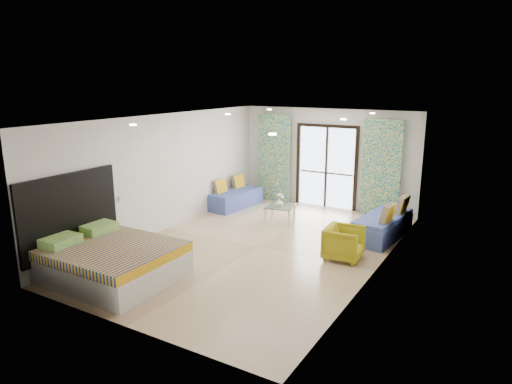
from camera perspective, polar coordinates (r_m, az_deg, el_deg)
The scene contains 24 objects.
floor at distance 9.73m, azimuth 0.29°, elevation -6.86°, with size 5.00×7.50×0.01m, color tan, non-canonical shape.
ceiling at distance 9.14m, azimuth 0.31°, elevation 9.19°, with size 5.00×7.50×0.01m, color silver, non-canonical shape.
wall_back at distance 12.67m, azimuth 8.87°, elevation 4.17°, with size 5.00×0.01×2.70m, color silver, non-canonical shape.
wall_front at distance 6.50m, azimuth -16.62°, elevation -5.51°, with size 5.00×0.01×2.70m, color silver, non-canonical shape.
wall_left at distance 10.79m, azimuth -11.27°, elevation 2.40°, with size 0.01×7.50×2.70m, color silver, non-canonical shape.
wall_right at distance 8.41m, azimuth 15.20°, elevation -1.05°, with size 0.01×7.50×2.70m, color silver, non-canonical shape.
balcony_door at distance 12.66m, azimuth 8.81°, elevation 3.74°, with size 1.76×0.08×2.28m.
balcony_rail at distance 12.72m, azimuth 8.77°, elevation 2.38°, with size 1.52×0.03×0.04m, color #595451.
curtain_left at distance 13.16m, azimuth 2.27°, elevation 4.25°, with size 1.00×0.10×2.50m, color white.
curtain_right at distance 12.04m, azimuth 15.40°, elevation 2.85°, with size 1.00×0.10×2.50m, color white.
downlight_a at distance 8.41m, azimuth -15.12°, elevation 8.11°, with size 0.12×0.12×0.02m, color #FFE0B2.
downlight_b at distance 6.72m, azimuth 2.08°, elevation 7.25°, with size 0.12×0.12×0.02m, color #FFE0B2.
downlight_c at distance 10.73m, azimuth -3.54°, elevation 9.69°, with size 0.12×0.12×0.02m, color #FFE0B2.
downlight_d at distance 9.46m, azimuth 10.87°, elevation 8.92°, with size 0.12×0.12×0.02m, color #FFE0B2.
downlight_e at distance 12.43m, azimuth 1.69°, elevation 10.28°, with size 0.12×0.12×0.02m, color #FFE0B2.
downlight_f at distance 11.36m, azimuth 14.35°, elevation 9.52°, with size 0.12×0.12×0.02m, color #FFE0B2.
headboard at distance 9.07m, azimuth -22.21°, elevation -2.50°, with size 0.06×2.10×1.50m, color black.
switch_plate at distance 9.85m, azimuth -16.53°, elevation -0.79°, with size 0.02×0.10×0.10m, color silver.
bed at distance 8.57m, azimuth -17.71°, elevation -8.19°, with size 2.23×1.82×0.77m.
daybed_left at distance 12.66m, azimuth -2.57°, elevation -0.75°, with size 0.83×1.73×0.82m.
daybed_right at distance 10.57m, azimuth 15.63°, elevation -4.04°, with size 0.93×1.95×0.93m.
coffee_table at distance 11.21m, azimuth 3.06°, elevation -1.97°, with size 0.79×0.79×0.77m.
vase at distance 11.12m, azimuth 2.90°, elevation -1.36°, with size 0.18×0.19×0.18m, color white.
armchair at distance 9.15m, azimuth 10.93°, elevation -6.10°, with size 0.70×0.66×0.72m, color #9B9014.
Camera 1 is at (4.57, -7.88, 3.44)m, focal length 32.00 mm.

